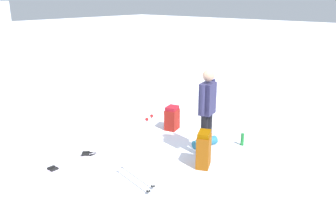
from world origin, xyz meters
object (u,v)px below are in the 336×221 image
Objects in this scene: ski_pair_far at (86,154)px; ski_pair_near at (53,170)px; thermos_bottle at (242,139)px; backpack_large_dark at (204,150)px; ski_poles_planted_near at (150,151)px; backpack_bright at (172,118)px; sleeping_mat_rolled at (205,142)px; skier_standing at (207,109)px.

ski_pair_near is at bearing -175.86° from ski_pair_far.
thermos_bottle is (2.40, -2.11, 0.12)m from ski_pair_far.
backpack_large_dark is 1.32m from thermos_bottle.
ski_pair_far is 2.01m from ski_poles_planted_near.
ski_pair_far is at bearing 169.21° from backpack_bright.
backpack_bright is 1.19m from sleeping_mat_rolled.
backpack_large_dark is 1.93m from backpack_bright.
ski_pair_near is at bearing 150.28° from sleeping_mat_rolled.
ski_pair_far is 2.60× the size of backpack_bright.
thermos_bottle is (0.55, -0.56, 0.04)m from sleeping_mat_rolled.
backpack_bright is (0.63, 1.37, -0.68)m from skier_standing.
ski_pair_near is 7.16× the size of thermos_bottle.
backpack_large_dark is 0.92m from sleeping_mat_rolled.
ski_pair_far is 5.60× the size of thermos_bottle.
ski_poles_planted_near is at bearing 173.58° from backpack_large_dark.
thermos_bottle is at bearing -41.28° from ski_pair_far.
ski_pair_near is at bearing 146.99° from thermos_bottle.
ski_pair_far is at bearing 85.37° from ski_poles_planted_near.
ski_poles_planted_near is (-0.15, -1.88, 0.70)m from ski_pair_far.
backpack_bright is 1.72m from thermos_bottle.
skier_standing reaches higher than backpack_large_dark.
ski_pair_near is at bearing 133.46° from backpack_large_dark.
skier_standing is 1.17× the size of ski_pair_far.
backpack_large_dark is at bearing -150.53° from skier_standing.
ski_pair_near is 1.45× the size of ski_poles_planted_near.
backpack_large_dark is 1.23× the size of sleeping_mat_rolled.
skier_standing is 0.95m from sleeping_mat_rolled.
ski_pair_far is 1.14× the size of ski_poles_planted_near.
ski_pair_far is 3.20m from thermos_bottle.
sleeping_mat_rolled is at bearing 36.11° from skier_standing.
ski_pair_far is 2.21m from backpack_bright.
ski_poles_planted_near is 2.13m from sleeping_mat_rolled.
thermos_bottle is at bearing -45.68° from sleeping_mat_rolled.
sleeping_mat_rolled reaches higher than ski_pair_near.
skier_standing is at bearing 29.47° from backpack_large_dark.
backpack_large_dark reaches higher than ski_pair_near.
backpack_bright is at bearing -6.97° from ski_pair_near.
backpack_bright is at bearing 65.41° from skier_standing.
ski_pair_near is 2.05m from ski_poles_planted_near.
backpack_bright is at bearing 32.47° from ski_poles_planted_near.
thermos_bottle reaches higher than sleeping_mat_rolled.
thermos_bottle is at bearing -5.10° from ski_poles_planted_near.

